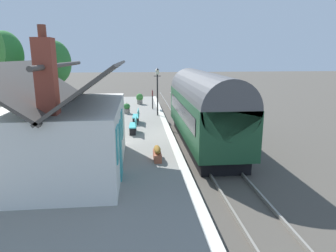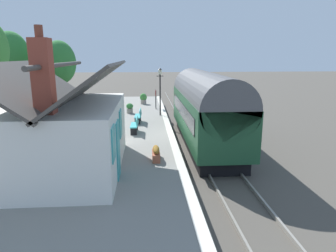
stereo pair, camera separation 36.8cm
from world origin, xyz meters
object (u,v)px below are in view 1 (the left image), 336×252
Objects in this scene: planter_bench_left at (83,111)px; planter_corner_building at (140,99)px; bench_platform_end at (134,125)px; tree_far_right at (55,63)px; station_building at (67,135)px; planter_under_sign at (157,153)px; tree_behind_building at (5,55)px; train at (204,108)px; bench_by_lamp at (137,116)px; lamp_post_platform at (157,82)px; planter_by_door at (127,108)px; station_sign_board at (152,95)px.

planter_bench_left is 0.78× the size of planter_corner_building.
bench_platform_end is 1.45× the size of planter_corner_building.
tree_far_right reaches higher than planter_bench_left.
station_building is at bearing 169.89° from planter_corner_building.
planter_under_sign is 0.14× the size of tree_behind_building.
train is at bearing -127.43° from tree_behind_building.
planter_corner_building is at bearing -2.26° from bench_platform_end.
tree_behind_building is at bearing 27.21° from station_building.
bench_platform_end is at bearing 176.77° from bench_by_lamp.
train is 1.63× the size of station_building.
train is at bearing -153.76° from lamp_post_platform.
planter_by_door is 3.25m from lamp_post_platform.
planter_bench_left is 11.10m from tree_behind_building.
bench_platform_end is 1.85× the size of planter_bench_left.
planter_under_sign is 0.66× the size of station_sign_board.
planter_corner_building is at bearing -39.02° from planter_bench_left.
train is 7.70× the size of bench_platform_end.
planter_bench_left is at bearing 35.08° from bench_platform_end.
tree_far_right is at bearing 51.72° from lamp_post_platform.
tree_far_right reaches higher than bench_platform_end.
lamp_post_platform reaches higher than planter_by_door.
station_sign_board is (7.78, 2.63, -0.17)m from train.
tree_far_right is (9.47, 7.45, 3.24)m from bench_by_lamp.
planter_bench_left is at bearing 55.46° from bench_by_lamp.
tree_behind_building is (4.20, 13.03, 3.22)m from station_sign_board.
station_building is at bearing -173.15° from planter_bench_left.
planter_corner_building is at bearing 13.15° from lamp_post_platform.
planter_bench_left is at bearing 86.68° from lamp_post_platform.
train is at bearing -141.31° from planter_by_door.
planter_corner_building reaches higher than planter_by_door.
bench_by_lamp is 7.86m from planter_corner_building.
bench_platform_end is at bearing 169.53° from station_sign_board.
tree_far_right reaches higher than planter_by_door.
tree_far_right reaches higher than lamp_post_platform.
lamp_post_platform reaches higher than bench_by_lamp.
planter_by_door is at bearing -132.33° from tree_far_right.
planter_bench_left reaches higher than planter_under_sign.
bench_by_lamp is 0.21× the size of tree_far_right.
bench_by_lamp is at bearing -3.23° from bench_platform_end.
bench_by_lamp is 3.45m from lamp_post_platform.
train is 4.19m from bench_platform_end.
lamp_post_platform is at bearing 26.24° from train.
bench_by_lamp is at bearing -141.83° from tree_far_right.
station_sign_board is (1.89, -2.09, 0.78)m from planter_by_door.
lamp_post_platform is 2.22× the size of station_sign_board.
train is 19.95m from tree_behind_building.
lamp_post_platform is at bearing -166.85° from planter_corner_building.
tree_far_right is (7.09, 8.99, 1.26)m from lamp_post_platform.
planter_corner_building is 0.28× the size of lamp_post_platform.
station_sign_board is at bearing -115.57° from tree_far_right.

